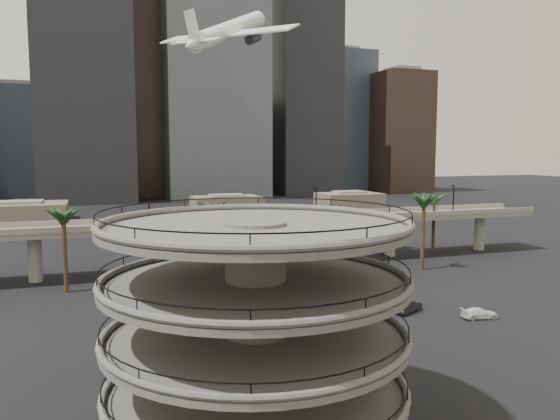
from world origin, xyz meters
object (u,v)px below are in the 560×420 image
object	(u,v)px
airborne_jet	(229,31)
car_a	(323,316)
car_b	(408,306)
overpass	(231,228)
car_c	(480,313)
parking_ramp	(256,310)

from	to	relation	value
airborne_jet	car_a	size ratio (longest dim) A/B	5.33
airborne_jet	car_b	world-z (taller)	airborne_jet
overpass	airborne_jet	world-z (taller)	airborne_jet
airborne_jet	car_c	size ratio (longest dim) A/B	5.55
parking_ramp	overpass	size ratio (longest dim) A/B	0.17
car_a	car_c	bearing A→B (deg)	-106.29
parking_ramp	car_a	distance (m)	30.00
parking_ramp	overpass	distance (m)	60.46
parking_ramp	airborne_jet	xyz separation A→B (m)	(16.26, 72.52, 35.30)
airborne_jet	car_a	world-z (taller)	airborne_jet
airborne_jet	car_a	distance (m)	65.83
airborne_jet	car_c	distance (m)	72.36
parking_ramp	car_c	size ratio (longest dim) A/B	4.79
car_c	airborne_jet	bearing A→B (deg)	30.94
overpass	parking_ramp	bearing A→B (deg)	-102.43
airborne_jet	car_c	xyz separation A→B (m)	(19.06, -53.82, -44.46)
parking_ramp	car_c	world-z (taller)	parking_ramp
parking_ramp	car_a	size ratio (longest dim) A/B	4.60
overpass	car_a	bearing A→B (deg)	-85.38
parking_ramp	car_b	distance (m)	38.14
parking_ramp	airborne_jet	world-z (taller)	airborne_jet
overpass	airborne_jet	size ratio (longest dim) A/B	5.06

